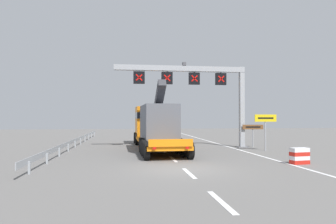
{
  "coord_description": "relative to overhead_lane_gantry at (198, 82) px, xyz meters",
  "views": [
    {
      "loc": [
        -2.76,
        -15.07,
        2.58
      ],
      "look_at": [
        0.45,
        8.46,
        3.03
      ],
      "focal_mm": 32.6,
      "sensor_mm": 36.0,
      "label": 1
    }
  ],
  "objects": [
    {
      "name": "exit_sign_yellow",
      "position": [
        4.74,
        -2.88,
        -3.45
      ],
      "size": [
        1.77,
        0.15,
        2.83
      ],
      "color": "#9EA0A5",
      "rests_on": "ground"
    },
    {
      "name": "lane_markings",
      "position": [
        -3.17,
        5.39,
        -5.64
      ],
      "size": [
        0.2,
        46.22,
        0.01
      ],
      "color": "silver",
      "rests_on": "ground"
    },
    {
      "name": "overhead_lane_gantry",
      "position": [
        0.0,
        0.0,
        0.0
      ],
      "size": [
        11.49,
        0.9,
        7.3
      ],
      "color": "#9EA0A5",
      "rests_on": "ground"
    },
    {
      "name": "edge_line_right",
      "position": [
        2.91,
        1.58,
        -5.64
      ],
      "size": [
        0.2,
        63.0,
        0.01
      ],
      "primitive_type": "cube",
      "color": "silver",
      "rests_on": "ground"
    },
    {
      "name": "tourist_info_sign_brown",
      "position": [
        4.8,
        -0.33,
        -4.1
      ],
      "size": [
        1.87,
        0.15,
        1.98
      ],
      "color": "#9EA0A5",
      "rests_on": "ground"
    },
    {
      "name": "guardrail_left",
      "position": [
        -10.49,
        3.29,
        -5.08
      ],
      "size": [
        0.13,
        31.41,
        0.76
      ],
      "color": "#999EA3",
      "rests_on": "ground"
    },
    {
      "name": "ground",
      "position": [
        -3.29,
        -10.42,
        -5.64
      ],
      "size": [
        112.0,
        112.0,
        0.0
      ],
      "primitive_type": "plane",
      "color": "slate"
    },
    {
      "name": "crash_barrier_striped",
      "position": [
        3.52,
        -9.62,
        -5.19
      ],
      "size": [
        1.06,
        0.64,
        0.9
      ],
      "color": "red",
      "rests_on": "ground"
    },
    {
      "name": "heavy_haul_truck_orange",
      "position": [
        -3.7,
        0.39,
        -3.65
      ],
      "size": [
        3.37,
        14.12,
        5.3
      ],
      "color": "orange",
      "rests_on": "ground"
    }
  ]
}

